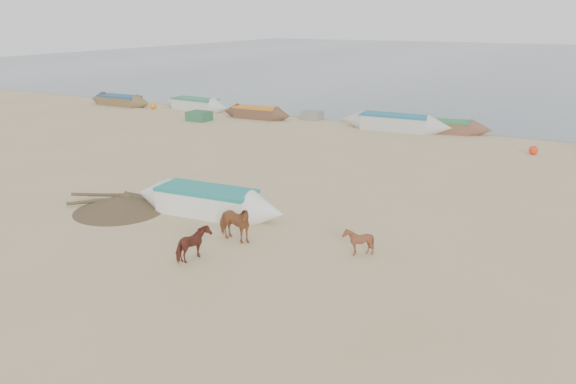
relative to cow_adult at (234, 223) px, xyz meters
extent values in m
plane|color=tan|center=(0.55, -1.58, -0.59)|extent=(140.00, 140.00, 0.00)
plane|color=slate|center=(0.55, 80.42, -0.58)|extent=(160.00, 160.00, 0.00)
imported|color=brown|center=(0.00, 0.00, 0.00)|extent=(1.46, 0.80, 1.17)
imported|color=brown|center=(3.71, 0.88, -0.17)|extent=(0.80, 0.72, 0.83)
imported|color=#5D291E|center=(-0.19, -1.69, -0.12)|extent=(1.03, 1.12, 0.94)
cone|color=brown|center=(-5.16, 0.39, -0.34)|extent=(4.07, 4.07, 0.49)
cube|color=#2C6240|center=(-13.68, 16.12, -0.29)|extent=(1.40, 1.20, 0.60)
sphere|color=red|center=(6.72, 16.55, -0.37)|extent=(0.44, 0.44, 0.44)
cube|color=gray|center=(-7.34, 20.10, -0.31)|extent=(1.20, 1.10, 0.56)
sphere|color=orange|center=(-19.61, 18.33, -0.35)|extent=(0.48, 0.48, 0.48)
camera|label=1|loc=(9.15, -13.18, 6.03)|focal=35.00mm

